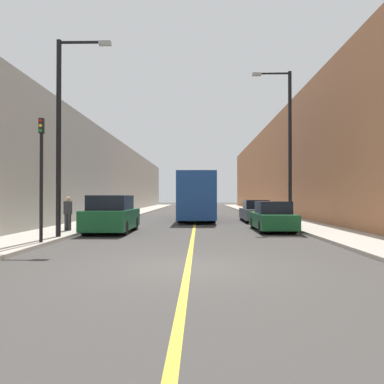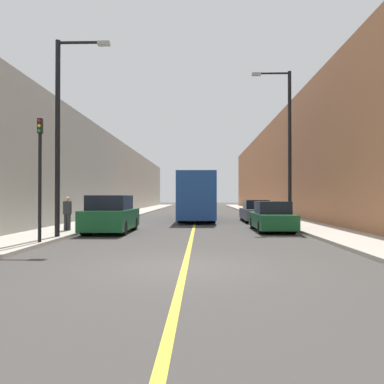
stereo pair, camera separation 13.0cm
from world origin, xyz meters
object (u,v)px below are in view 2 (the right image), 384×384
at_px(car_right_mid, 255,212).
at_px(pedestrian, 67,213).
at_px(bus, 197,196).
at_px(traffic_light, 40,175).
at_px(street_lamp_left, 62,126).
at_px(street_lamp_right, 287,139).
at_px(parked_suv_left, 111,215).
at_px(car_right_near, 272,218).

bearing_deg(car_right_mid, pedestrian, -140.86).
xyz_separation_m(bus, pedestrian, (-6.20, -10.71, -0.83)).
distance_m(bus, traffic_light, 16.31).
distance_m(street_lamp_left, street_lamp_right, 12.47).
height_order(parked_suv_left, traffic_light, traffic_light).
height_order(car_right_near, street_lamp_left, street_lamp_left).
bearing_deg(car_right_near, bus, 112.64).
xyz_separation_m(car_right_near, car_right_mid, (0.19, 7.13, 0.00)).
bearing_deg(traffic_light, street_lamp_right, 37.45).
xyz_separation_m(bus, street_lamp_right, (5.26, -7.06, 3.26)).
distance_m(parked_suv_left, car_right_mid, 11.60).
bearing_deg(car_right_mid, car_right_near, -91.56).
relative_size(traffic_light, pedestrian, 2.72).
xyz_separation_m(street_lamp_left, street_lamp_right, (10.73, 6.36, 0.38)).
height_order(car_right_near, pedestrian, pedestrian).
xyz_separation_m(traffic_light, pedestrian, (-0.66, 4.62, -1.58)).
distance_m(parked_suv_left, traffic_light, 5.35).
bearing_deg(bus, street_lamp_right, -53.31).
xyz_separation_m(parked_suv_left, car_right_mid, (8.26, 8.15, -0.16)).
bearing_deg(street_lamp_left, car_right_near, 23.00).
bearing_deg(car_right_near, car_right_mid, 88.44).
bearing_deg(car_right_mid, bus, 150.84).
bearing_deg(pedestrian, street_lamp_left, -74.85).
bearing_deg(bus, street_lamp_left, -112.15).
bearing_deg(street_lamp_right, bus, 126.69).
height_order(parked_suv_left, car_right_near, parked_suv_left).
height_order(bus, traffic_light, traffic_light).
bearing_deg(street_lamp_right, car_right_mid, 103.42).
relative_size(bus, traffic_light, 2.53).
relative_size(bus, street_lamp_right, 1.27).
xyz_separation_m(parked_suv_left, street_lamp_right, (9.39, 3.39, 4.23)).
relative_size(car_right_near, street_lamp_left, 0.55).
distance_m(bus, pedestrian, 12.40).
bearing_deg(car_right_near, parked_suv_left, -172.77).
relative_size(car_right_mid, pedestrian, 2.83).
height_order(bus, street_lamp_right, street_lamp_right).
bearing_deg(parked_suv_left, street_lamp_right, 19.85).
bearing_deg(car_right_near, pedestrian, -172.82).
relative_size(street_lamp_left, street_lamp_right, 0.92).
distance_m(bus, street_lamp_right, 9.39).
relative_size(car_right_near, traffic_light, 0.99).
xyz_separation_m(car_right_mid, street_lamp_right, (1.14, -4.76, 4.38)).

